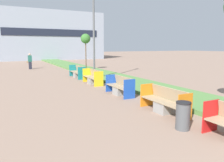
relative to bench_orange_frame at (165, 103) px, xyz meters
The scene contains 10 objects.
planter_grass_strip 5.90m from the bench_orange_frame, 67.43° to the left, with size 2.80×120.00×0.18m.
building_backdrop 37.73m from the bench_orange_frame, 85.32° to the left, with size 19.41×8.84×8.73m.
bench_orange_frame is the anchor object (origin of this frame).
bench_blue_frame 3.43m from the bench_orange_frame, 90.04° to the left, with size 0.65×2.00×0.94m.
bench_yellow_frame 7.12m from the bench_orange_frame, 90.01° to the left, with size 0.65×2.11×0.94m.
bench_teal_frame 10.37m from the bench_orange_frame, 89.99° to the left, with size 0.65×2.30×0.94m.
litter_bin 1.67m from the bench_orange_frame, 111.65° to the right, with size 0.44×0.44×0.85m.
street_lamp_post 9.42m from the bench_orange_frame, 85.83° to the left, with size 0.24×0.44×8.50m.
sapling_tree_far 15.63m from the bench_orange_frame, 80.72° to the left, with size 0.99×0.99×3.72m.
pedestrian_walking 19.08m from the bench_orange_frame, 97.76° to the left, with size 0.53×0.24×1.71m.
Camera 1 is at (-4.40, 0.38, 2.48)m, focal length 35.00 mm.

